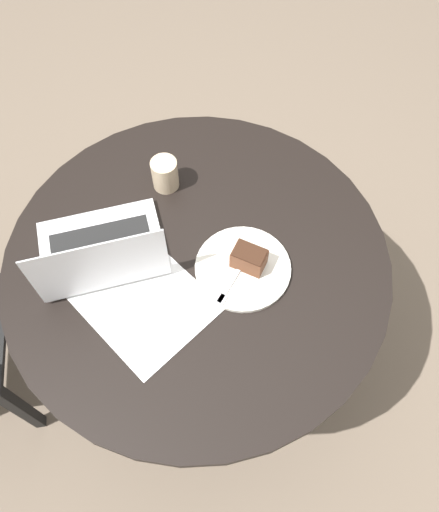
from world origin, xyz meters
TOP-DOWN VIEW (x-y plane):
  - ground_plane at (0.00, 0.00)m, footprint 12.00×12.00m
  - dining_table at (0.00, 0.00)m, footprint 1.06×1.06m
  - paper_document at (-0.07, -0.17)m, footprint 0.42×0.38m
  - plate at (0.13, 0.02)m, footprint 0.26×0.26m
  - cake_slice at (0.14, 0.04)m, footprint 0.09×0.06m
  - fork at (0.12, -0.04)m, footprint 0.03×0.17m
  - coffee_glass at (-0.19, 0.19)m, footprint 0.08×0.08m
  - laptop at (-0.23, -0.11)m, footprint 0.42×0.41m

SIDE VIEW (x-z plane):
  - ground_plane at x=0.00m, z-range 0.00..0.00m
  - dining_table at x=0.00m, z-range 0.21..0.96m
  - paper_document at x=-0.07m, z-range 0.75..0.76m
  - plate at x=0.13m, z-range 0.75..0.76m
  - fork at x=0.12m, z-range 0.76..0.77m
  - laptop at x=-0.23m, z-range 0.68..0.90m
  - cake_slice at x=0.14m, z-range 0.76..0.83m
  - coffee_glass at x=-0.19m, z-range 0.75..0.85m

